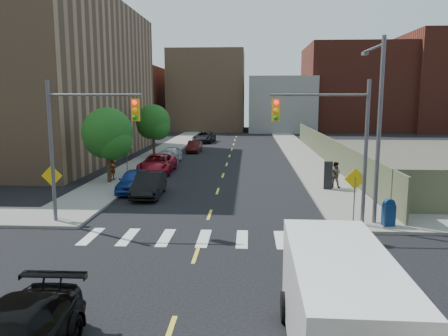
# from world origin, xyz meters

# --- Properties ---
(ground) EXTENTS (160.00, 160.00, 0.00)m
(ground) POSITION_xyz_m (0.00, 0.00, 0.00)
(ground) COLOR black
(ground) RESTS_ON ground
(sidewalk_nw) EXTENTS (3.50, 73.00, 0.15)m
(sidewalk_nw) POSITION_xyz_m (-7.75, 41.50, 0.07)
(sidewalk_nw) COLOR gray
(sidewalk_nw) RESTS_ON ground
(sidewalk_ne) EXTENTS (3.50, 73.00, 0.15)m
(sidewalk_ne) POSITION_xyz_m (7.75, 41.50, 0.07)
(sidewalk_ne) COLOR gray
(sidewalk_ne) RESTS_ON ground
(fence_north) EXTENTS (0.12, 44.00, 2.50)m
(fence_north) POSITION_xyz_m (9.60, 28.00, 1.25)
(fence_north) COLOR #626949
(fence_north) RESTS_ON ground
(building_nw) EXTENTS (22.00, 30.00, 16.00)m
(building_nw) POSITION_xyz_m (-22.00, 30.00, 8.00)
(building_nw) COLOR #8C6B4C
(building_nw) RESTS_ON ground
(bg_bldg_west) EXTENTS (14.00, 18.00, 12.00)m
(bg_bldg_west) POSITION_xyz_m (-22.00, 70.00, 6.00)
(bg_bldg_west) COLOR #592319
(bg_bldg_west) RESTS_ON ground
(bg_bldg_midwest) EXTENTS (14.00, 16.00, 15.00)m
(bg_bldg_midwest) POSITION_xyz_m (-6.00, 72.00, 7.50)
(bg_bldg_midwest) COLOR #8C6B4C
(bg_bldg_midwest) RESTS_ON ground
(bg_bldg_center) EXTENTS (12.00, 16.00, 10.00)m
(bg_bldg_center) POSITION_xyz_m (8.00, 70.00, 5.00)
(bg_bldg_center) COLOR gray
(bg_bldg_center) RESTS_ON ground
(bg_bldg_east) EXTENTS (18.00, 18.00, 16.00)m
(bg_bldg_east) POSITION_xyz_m (22.00, 72.00, 8.00)
(bg_bldg_east) COLOR #592319
(bg_bldg_east) RESTS_ON ground
(bg_bldg_fareast) EXTENTS (14.00, 16.00, 18.00)m
(bg_bldg_fareast) POSITION_xyz_m (38.00, 70.00, 9.00)
(bg_bldg_fareast) COLOR #592319
(bg_bldg_fareast) RESTS_ON ground
(signal_nw) EXTENTS (4.59, 0.30, 7.00)m
(signal_nw) POSITION_xyz_m (-5.98, 6.00, 4.53)
(signal_nw) COLOR #59595E
(signal_nw) RESTS_ON ground
(signal_ne) EXTENTS (4.59, 0.30, 7.00)m
(signal_ne) POSITION_xyz_m (5.98, 6.00, 4.53)
(signal_ne) COLOR #59595E
(signal_ne) RESTS_ON ground
(streetlight_ne) EXTENTS (0.25, 3.70, 9.00)m
(streetlight_ne) POSITION_xyz_m (8.20, 6.90, 5.22)
(streetlight_ne) COLOR #59595E
(streetlight_ne) RESTS_ON ground
(warn_sign_nw) EXTENTS (1.06, 0.06, 2.83)m
(warn_sign_nw) POSITION_xyz_m (-7.80, 6.50, 1.99)
(warn_sign_nw) COLOR #59595E
(warn_sign_nw) RESTS_ON ground
(warn_sign_ne) EXTENTS (1.06, 0.06, 2.83)m
(warn_sign_ne) POSITION_xyz_m (7.20, 6.50, 1.99)
(warn_sign_ne) COLOR #59595E
(warn_sign_ne) RESTS_ON ground
(warn_sign_midwest) EXTENTS (1.06, 0.06, 2.83)m
(warn_sign_midwest) POSITION_xyz_m (-7.80, 20.00, 1.99)
(warn_sign_midwest) COLOR #59595E
(warn_sign_midwest) RESTS_ON ground
(tree_west_near) EXTENTS (3.66, 3.64, 5.52)m
(tree_west_near) POSITION_xyz_m (-8.00, 16.05, 3.48)
(tree_west_near) COLOR #332114
(tree_west_near) RESTS_ON ground
(tree_west_far) EXTENTS (3.66, 3.64, 5.52)m
(tree_west_far) POSITION_xyz_m (-8.00, 31.05, 3.48)
(tree_west_far) COLOR #332114
(tree_west_far) RESTS_ON ground
(parked_car_blue) EXTENTS (1.87, 4.43, 1.49)m
(parked_car_blue) POSITION_xyz_m (-5.50, 13.44, 0.75)
(parked_car_blue) COLOR navy
(parked_car_blue) RESTS_ON ground
(parked_car_black) EXTENTS (1.79, 4.67, 1.52)m
(parked_car_black) POSITION_xyz_m (-4.20, 12.18, 0.76)
(parked_car_black) COLOR black
(parked_car_black) RESTS_ON ground
(parked_car_red) EXTENTS (2.68, 5.67, 1.56)m
(parked_car_red) POSITION_xyz_m (-5.50, 20.90, 0.78)
(parked_car_red) COLOR maroon
(parked_car_red) RESTS_ON ground
(parked_car_silver) EXTENTS (2.12, 4.79, 1.37)m
(parked_car_silver) POSITION_xyz_m (-5.50, 23.88, 0.68)
(parked_car_silver) COLOR #B6B9BE
(parked_car_silver) RESTS_ON ground
(parked_car_white) EXTENTS (1.86, 4.41, 1.49)m
(parked_car_white) POSITION_xyz_m (-5.50, 27.23, 0.74)
(parked_car_white) COLOR silver
(parked_car_white) RESTS_ON ground
(parked_car_maroon) EXTENTS (1.50, 4.01, 1.31)m
(parked_car_maroon) POSITION_xyz_m (-4.20, 35.17, 0.65)
(parked_car_maroon) COLOR #380D0B
(parked_car_maroon) RESTS_ON ground
(parked_car_grey) EXTENTS (3.06, 5.77, 1.55)m
(parked_car_grey) POSITION_xyz_m (-4.20, 46.36, 0.77)
(parked_car_grey) COLOR black
(parked_car_grey) RESTS_ON ground
(cargo_van) EXTENTS (2.52, 5.86, 2.67)m
(cargo_van) POSITION_xyz_m (4.19, -4.78, 1.40)
(cargo_van) COLOR white
(cargo_van) RESTS_ON ground
(mailbox) EXTENTS (0.61, 0.51, 1.31)m
(mailbox) POSITION_xyz_m (8.72, 6.00, 0.78)
(mailbox) COLOR navy
(mailbox) RESTS_ON sidewalk_ne
(payphone) EXTENTS (0.60, 0.52, 1.85)m
(payphone) POSITION_xyz_m (7.36, 14.48, 1.07)
(payphone) COLOR black
(payphone) RESTS_ON sidewalk_ne
(pedestrian_west) EXTENTS (0.55, 0.75, 1.92)m
(pedestrian_west) POSITION_xyz_m (-8.01, 16.85, 1.11)
(pedestrian_west) COLOR gray
(pedestrian_west) RESTS_ON sidewalk_nw
(pedestrian_east) EXTENTS (1.04, 0.93, 1.76)m
(pedestrian_east) POSITION_xyz_m (7.91, 14.97, 1.03)
(pedestrian_east) COLOR gray
(pedestrian_east) RESTS_ON sidewalk_ne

